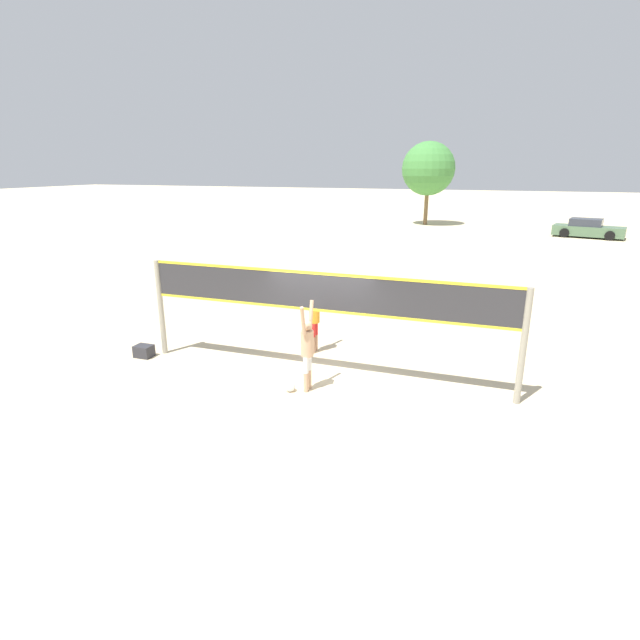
% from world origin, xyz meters
% --- Properties ---
extents(ground_plane, '(200.00, 200.00, 0.00)m').
position_xyz_m(ground_plane, '(0.00, 0.00, 0.00)').
color(ground_plane, beige).
extents(volleyball_net, '(9.02, 0.14, 2.52)m').
position_xyz_m(volleyball_net, '(0.00, 0.00, 1.79)').
color(volleyball_net, gray).
rests_on(volleyball_net, ground_plane).
extents(player_spiker, '(0.28, 0.69, 2.02)m').
position_xyz_m(player_spiker, '(0.02, -0.89, 1.06)').
color(player_spiker, tan).
rests_on(player_spiker, ground_plane).
extents(player_blocker, '(0.28, 0.70, 2.07)m').
position_xyz_m(player_blocker, '(-0.66, 1.42, 1.08)').
color(player_blocker, tan).
rests_on(player_blocker, ground_plane).
extents(volleyball, '(0.23, 0.23, 0.23)m').
position_xyz_m(volleyball, '(-0.32, -1.09, 0.12)').
color(volleyball, white).
rests_on(volleyball, ground_plane).
extents(gear_bag, '(0.45, 0.36, 0.31)m').
position_xyz_m(gear_bag, '(-4.78, -0.43, 0.16)').
color(gear_bag, '#2D2D33').
rests_on(gear_bag, ground_plane).
extents(parked_car_near, '(4.80, 2.76, 1.30)m').
position_xyz_m(parked_car_near, '(9.61, 29.05, 0.59)').
color(parked_car_near, '#4C6B4C').
rests_on(parked_car_near, ground_plane).
extents(tree_left_cluster, '(4.37, 4.37, 6.79)m').
position_xyz_m(tree_left_cluster, '(-2.28, 33.25, 4.59)').
color(tree_left_cluster, brown).
rests_on(tree_left_cluster, ground_plane).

